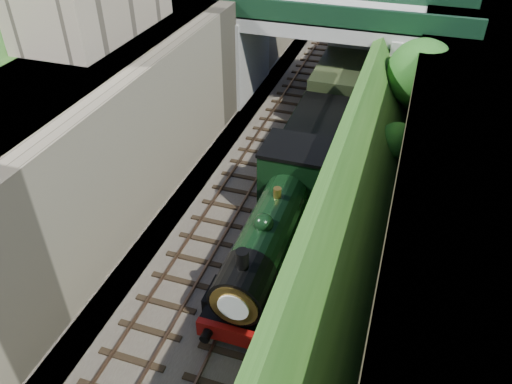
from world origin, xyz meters
name	(u,v)px	position (x,y,z in m)	size (l,w,h in m)	color
trackbed	(309,130)	(0.00, 20.00, 0.10)	(10.00, 90.00, 0.20)	#473F38
retaining_wall	(223,66)	(-5.50, 20.00, 3.50)	(1.00, 90.00, 7.00)	#756B56
street_plateau_left	(171,59)	(-9.00, 20.00, 3.50)	(6.00, 90.00, 7.00)	#262628
street_plateau_right	(488,107)	(9.50, 20.00, 3.12)	(8.00, 90.00, 6.25)	#262628
embankment_slope	(399,98)	(4.92, 20.70, 2.63)	(4.57, 90.00, 6.36)	#1E4714
track_left	(278,123)	(-2.00, 20.00, 0.25)	(2.50, 90.00, 0.20)	black
track_right	(329,130)	(1.20, 20.00, 0.25)	(2.50, 90.00, 0.20)	black
road_bridge	(343,46)	(0.94, 24.00, 4.08)	(16.00, 6.40, 7.25)	gray
tree	(423,76)	(5.91, 19.37, 4.65)	(3.60, 3.80, 6.60)	black
locomotive	(275,226)	(1.20, 8.48, 1.89)	(3.10, 10.23, 3.83)	black
tender	(315,144)	(1.20, 15.84, 1.62)	(2.70, 6.00, 3.05)	black
coach_front	(355,53)	(1.20, 28.44, 2.05)	(2.90, 18.00, 3.70)	black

